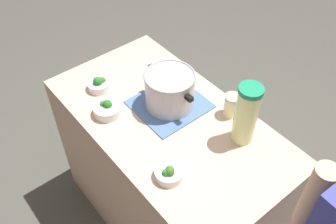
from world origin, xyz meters
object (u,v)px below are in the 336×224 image
Objects in this scene: broccoli_bowl_front at (169,173)px; broccoli_bowl_back at (107,109)px; cooking_pot at (170,89)px; lemonade_pitcher at (246,114)px; broccoli_bowl_center at (99,84)px; mason_jar at (232,105)px.

broccoli_bowl_front is 0.49m from broccoli_bowl_back.
lemonade_pitcher is at bearing 17.78° from cooking_pot.
broccoli_bowl_back is (-0.49, 0.00, 0.00)m from broccoli_bowl_front.
cooking_pot is 0.45m from broccoli_bowl_front.
broccoli_bowl_center reaches higher than broccoli_bowl_front.
broccoli_bowl_center is 0.86× the size of broccoli_bowl_back.
broccoli_bowl_back is at bearing -20.00° from broccoli_bowl_center.
broccoli_bowl_back is at bearing -142.91° from lemonade_pitcher.
broccoli_bowl_front is (0.10, -0.48, -0.03)m from mason_jar.
cooking_pot reaches higher than broccoli_bowl_back.
cooking_pot is 2.35× the size of broccoli_bowl_back.
mason_jar is at bearing 50.78° from broccoli_bowl_back.
broccoli_bowl_front is at bearing -5.83° from broccoli_bowl_center.
lemonade_pitcher reaches higher than broccoli_bowl_front.
mason_jar is (-0.14, 0.07, -0.10)m from lemonade_pitcher.
broccoli_bowl_center is at bearing -147.45° from cooking_pot.
broccoli_bowl_back is at bearing -118.07° from cooking_pot.
broccoli_bowl_center is (-0.33, -0.21, -0.08)m from cooking_pot.
cooking_pot is 0.32m from broccoli_bowl_back.
broccoli_bowl_back is (-0.39, -0.47, -0.03)m from mason_jar.
broccoli_bowl_center is (-0.67, 0.07, 0.00)m from broccoli_bowl_front.
mason_jar is 0.86× the size of broccoli_bowl_back.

